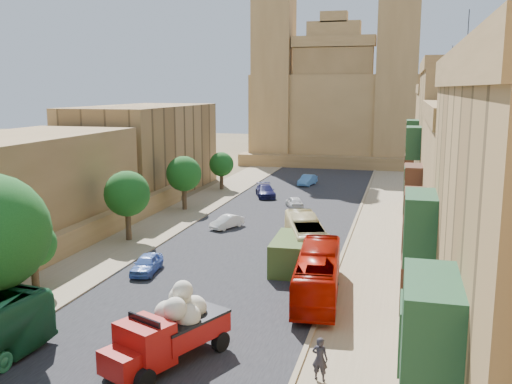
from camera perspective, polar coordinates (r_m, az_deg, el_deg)
The scene contains 26 objects.
road_surface at distance 48.95m, azimuth 1.18°, elevation -3.79°, with size 14.00×140.00×0.01m, color black.
sidewalk_east at distance 47.73m, azimuth 12.38°, elevation -4.40°, with size 5.00×140.00×0.01m, color #8B785B.
sidewalk_west at distance 51.92m, azimuth -9.08°, elevation -3.10°, with size 5.00×140.00×0.01m, color #8B785B.
kerb_east at distance 47.86m, azimuth 9.39°, elevation -4.19°, with size 0.25×140.00×0.12m, color #8B785B.
kerb_west at distance 50.97m, azimuth -6.50°, elevation -3.22°, with size 0.25×140.00×0.12m, color #8B785B.
townhouse_c at distance 41.78m, azimuth 21.34°, elevation 2.69°, with size 9.00×14.00×17.40m.
townhouse_d at distance 55.70m, azimuth 19.67°, elevation 3.77°, with size 9.00×14.00×15.90m.
west_wall at distance 44.54m, azimuth -17.85°, elevation -4.54°, with size 1.00×40.00×1.80m, color olive.
west_building_mid at distance 67.16m, azimuth -11.08°, elevation 4.21°, with size 10.00×22.00×10.00m, color #9E7948.
church at distance 95.46m, azimuth 8.09°, elevation 8.78°, with size 28.00×22.50×36.30m.
street_tree_a at distance 36.31m, azimuth -21.42°, elevation -4.93°, with size 2.77×2.77×4.26m.
street_tree_b at distance 46.08m, azimuth -12.77°, elevation -0.19°, with size 3.63×3.63×5.57m.
street_tree_c at distance 56.86m, azimuth -7.23°, elevation 1.81°, with size 3.49×3.49×5.37m.
street_tree_d at distance 68.12m, azimuth -3.48°, elevation 2.76°, with size 2.91×2.91×4.48m.
red_truck at distance 25.95m, azimuth -8.77°, elevation -13.42°, with size 4.43×6.37×3.54m.
olive_pickup at distance 38.43m, azimuth 3.54°, elevation -6.16°, with size 2.55×5.30×2.15m.
bus_red_east at distance 33.51m, azimuth 6.21°, elevation -8.14°, with size 2.29×9.81×2.73m, color #B10F01.
bus_cream_east at distance 41.91m, azimuth 4.94°, elevation -4.41°, with size 2.20×9.42×2.62m, color beige.
car_blue_a at distance 38.32m, azimuth -10.87°, elevation -7.07°, with size 1.43×3.57×1.21m, color #5177CB.
car_white_a at distance 49.45m, azimuth -2.93°, elevation -3.00°, with size 1.16×3.34×1.10m, color white.
car_cream at distance 44.60m, azimuth 5.61°, elevation -4.54°, with size 1.78×3.86×1.07m, color beige.
car_dkblue at distance 63.47m, azimuth 0.94°, elevation 0.11°, with size 1.89×4.66×1.35m, color #16174B.
car_white_b at distance 57.83m, azimuth 3.87°, elevation -1.02°, with size 1.39×3.45×1.17m, color silver.
car_blue_b at distance 71.45m, azimuth 5.17°, elevation 1.19°, with size 1.36×3.91×1.29m, color #4C8AD2.
pedestrian_a at distance 24.67m, azimuth 6.41°, elevation -16.25°, with size 0.69×0.45×1.88m, color #26242B.
pedestrian_c at distance 33.86m, azimuth 7.96°, elevation -8.96°, with size 0.96×0.40×1.64m, color #3A3B3F.
Camera 1 is at (11.00, -16.18, 11.96)m, focal length 40.00 mm.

